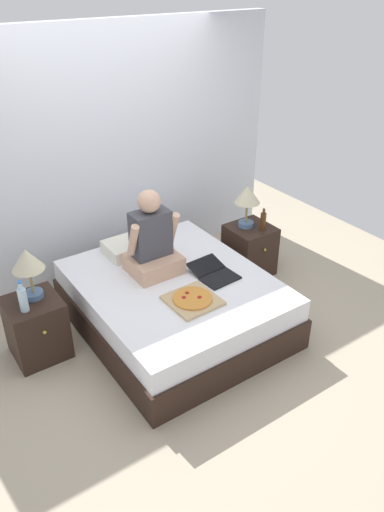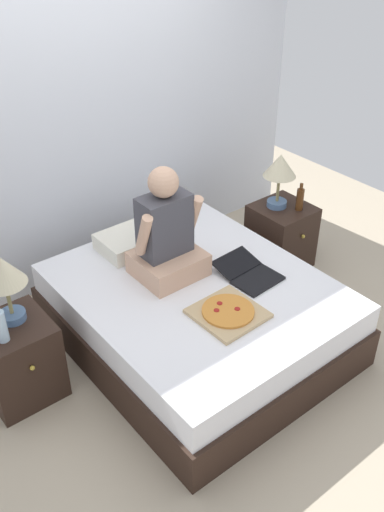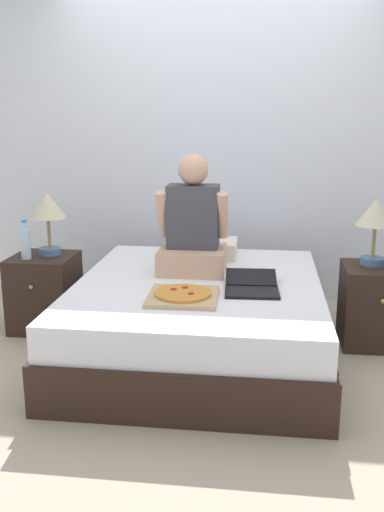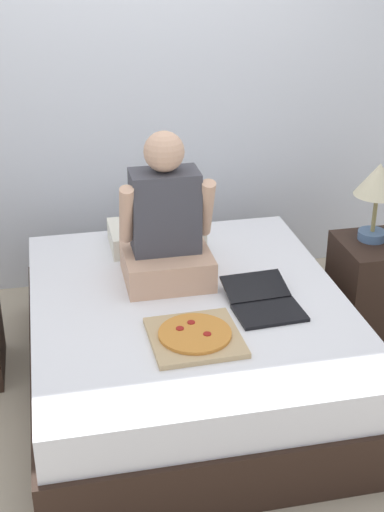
{
  "view_description": "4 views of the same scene",
  "coord_description": "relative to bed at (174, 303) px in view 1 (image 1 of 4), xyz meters",
  "views": [
    {
      "loc": [
        -1.96,
        -3.13,
        2.92
      ],
      "look_at": [
        0.04,
        -0.23,
        0.84
      ],
      "focal_mm": 35.0,
      "sensor_mm": 36.0,
      "label": 1
    },
    {
      "loc": [
        -1.94,
        -2.36,
        2.77
      ],
      "look_at": [
        -0.12,
        -0.09,
        0.82
      ],
      "focal_mm": 40.0,
      "sensor_mm": 36.0,
      "label": 2
    },
    {
      "loc": [
        0.4,
        -3.46,
        1.54
      ],
      "look_at": [
        -0.03,
        -0.09,
        0.68
      ],
      "focal_mm": 40.0,
      "sensor_mm": 36.0,
      "label": 3
    },
    {
      "loc": [
        -0.62,
        -2.99,
        2.24
      ],
      "look_at": [
        -0.03,
        -0.22,
        0.84
      ],
      "focal_mm": 50.0,
      "sensor_mm": 36.0,
      "label": 4
    }
  ],
  "objects": [
    {
      "name": "wall_back",
      "position": [
        0.0,
        1.3,
        1.01
      ],
      "size": [
        3.97,
        0.12,
        2.5
      ],
      "primitive_type": "cube",
      "color": "silver",
      "rests_on": "ground"
    },
    {
      "name": "lamp_on_right_nightstand",
      "position": [
        1.14,
        0.38,
        0.62
      ],
      "size": [
        0.26,
        0.26,
        0.45
      ],
      "color": "#4C6B93",
      "rests_on": "nightstand_right"
    },
    {
      "name": "pillow",
      "position": [
        -0.06,
        0.66,
        0.31
      ],
      "size": [
        0.52,
        0.34,
        0.12
      ],
      "primitive_type": "cube",
      "color": "silver",
      "rests_on": "bed"
    },
    {
      "name": "nightstand_left",
      "position": [
        -1.17,
        0.33,
        0.03
      ],
      "size": [
        0.44,
        0.47,
        0.54
      ],
      "color": "black",
      "rests_on": "ground"
    },
    {
      "name": "pizza_box",
      "position": [
        -0.05,
        -0.36,
        0.27
      ],
      "size": [
        0.41,
        0.41,
        0.04
      ],
      "color": "tan",
      "rests_on": "bed"
    },
    {
      "name": "water_bottle",
      "position": [
        -1.25,
        0.24,
        0.41
      ],
      "size": [
        0.07,
        0.07,
        0.28
      ],
      "color": "silver",
      "rests_on": "nightstand_left"
    },
    {
      "name": "ground_plane",
      "position": [
        0.0,
        0.0,
        -0.24
      ],
      "size": [
        5.97,
        5.97,
        0.0
      ],
      "primitive_type": "plane",
      "color": "tan"
    },
    {
      "name": "person_seated",
      "position": [
        -0.07,
        0.24,
        0.54
      ],
      "size": [
        0.47,
        0.4,
        0.78
      ],
      "color": "tan",
      "rests_on": "bed"
    },
    {
      "name": "bed",
      "position": [
        0.0,
        0.0,
        0.0
      ],
      "size": [
        1.58,
        1.87,
        0.5
      ],
      "color": "black",
      "rests_on": "ground"
    },
    {
      "name": "beer_bottle",
      "position": [
        1.24,
        0.23,
        0.39
      ],
      "size": [
        0.06,
        0.06,
        0.23
      ],
      "color": "#512D14",
      "rests_on": "nightstand_right"
    },
    {
      "name": "lamp_on_left_nightstand",
      "position": [
        -1.13,
        0.38,
        0.62
      ],
      "size": [
        0.26,
        0.26,
        0.45
      ],
      "color": "#4C6B93",
      "rests_on": "nightstand_left"
    },
    {
      "name": "nightstand_right",
      "position": [
        1.17,
        0.33,
        0.03
      ],
      "size": [
        0.44,
        0.47,
        0.54
      ],
      "color": "black",
      "rests_on": "ground"
    },
    {
      "name": "laptop",
      "position": [
        0.34,
        -0.16,
        0.27
      ],
      "size": [
        0.34,
        0.43,
        0.07
      ],
      "color": "black",
      "rests_on": "bed"
    }
  ]
}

